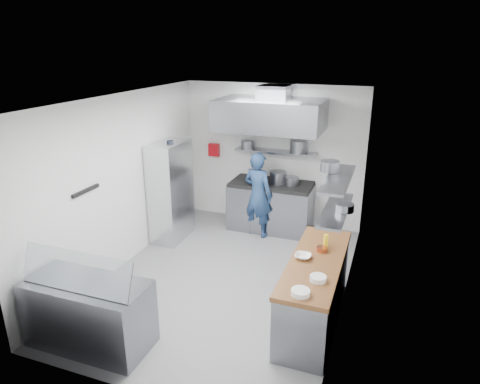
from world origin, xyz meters
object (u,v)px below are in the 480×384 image
at_px(gas_range, 271,207).
at_px(wire_rack, 171,191).
at_px(display_case, 89,313).
at_px(chef, 258,195).

xyz_separation_m(gas_range, wire_rack, (-1.63, -1.04, 0.48)).
height_order(gas_range, wire_rack, wire_rack).
relative_size(gas_range, display_case, 1.07).
height_order(wire_rack, display_case, wire_rack).
distance_m(gas_range, display_case, 4.25).
bearing_deg(wire_rack, gas_range, 32.61).
xyz_separation_m(chef, display_case, (-0.95, -3.72, -0.40)).
bearing_deg(display_case, wire_rack, 99.83).
xyz_separation_m(gas_range, display_case, (-1.10, -4.10, -0.03)).
bearing_deg(gas_range, wire_rack, -147.39).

